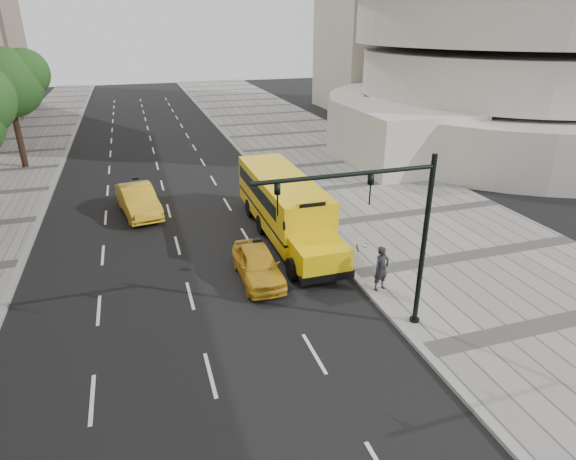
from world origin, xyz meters
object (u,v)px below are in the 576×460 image
object	(u,v)px
tree_c	(8,82)
traffic_signal	(389,227)
school_bus	(283,201)
taxi_far	(138,200)
taxi_near	(258,264)
pedestrian	(381,269)

from	to	relation	value
tree_c	traffic_signal	xyz separation A→B (m)	(15.60, -26.88, -2.18)
school_bus	tree_c	bearing A→B (deg)	130.50
taxi_far	taxi_near	bearing A→B (deg)	-73.93
taxi_near	traffic_signal	world-z (taller)	traffic_signal
school_bus	pedestrian	bearing A→B (deg)	-74.35
taxi_far	school_bus	bearing A→B (deg)	-45.41
taxi_far	pedestrian	world-z (taller)	pedestrian
pedestrian	taxi_near	bearing A→B (deg)	136.43
taxi_near	taxi_far	bearing A→B (deg)	116.18
taxi_near	taxi_far	xyz separation A→B (m)	(-4.60, 9.50, 0.12)
taxi_near	taxi_far	world-z (taller)	taxi_far
taxi_near	tree_c	bearing A→B (deg)	119.89
school_bus	pedestrian	size ratio (longest dim) A/B	6.09
pedestrian	traffic_signal	distance (m)	4.06
taxi_far	traffic_signal	xyz separation A→B (m)	(7.81, -14.53, 3.27)
traffic_signal	taxi_near	bearing A→B (deg)	122.51
taxi_near	pedestrian	world-z (taller)	pedestrian
taxi_near	pedestrian	size ratio (longest dim) A/B	2.19
pedestrian	tree_c	bearing A→B (deg)	111.19
tree_c	taxi_far	bearing A→B (deg)	-57.76
tree_c	taxi_near	bearing A→B (deg)	-60.44
taxi_near	pedestrian	bearing A→B (deg)	-29.83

